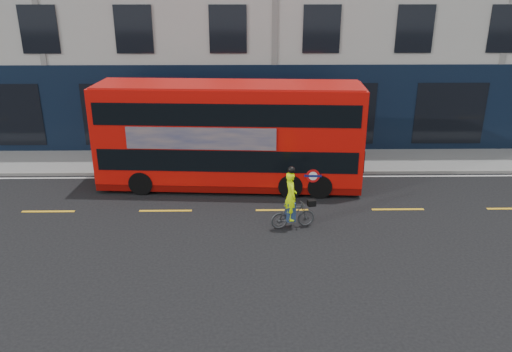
{
  "coord_description": "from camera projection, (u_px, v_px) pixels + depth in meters",
  "views": [
    {
      "loc": [
        -1.12,
        -14.09,
        7.18
      ],
      "look_at": [
        -0.9,
        1.46,
        1.28
      ],
      "focal_mm": 35.0,
      "sensor_mm": 36.0,
      "label": 1
    }
  ],
  "objects": [
    {
      "name": "lane_dashes",
      "position": [
        282.0,
        210.0,
        17.13
      ],
      "size": [
        58.0,
        0.12,
        0.01
      ],
      "primitive_type": null,
      "color": "gold",
      "rests_on": "ground"
    },
    {
      "name": "bus",
      "position": [
        230.0,
        135.0,
        18.54
      ],
      "size": [
        9.91,
        2.83,
        3.94
      ],
      "rotation": [
        0.0,
        0.0,
        -0.06
      ],
      "color": "red",
      "rests_on": "ground"
    },
    {
      "name": "ground",
      "position": [
        285.0,
        230.0,
        15.73
      ],
      "size": [
        120.0,
        120.0,
        0.0
      ],
      "primitive_type": "plane",
      "color": "black",
      "rests_on": "ground"
    },
    {
      "name": "pavement",
      "position": [
        275.0,
        161.0,
        21.79
      ],
      "size": [
        60.0,
        3.0,
        0.12
      ],
      "primitive_type": "cube",
      "color": "gray",
      "rests_on": "ground"
    },
    {
      "name": "kerb",
      "position": [
        277.0,
        173.0,
        20.38
      ],
      "size": [
        60.0,
        0.12,
        0.13
      ],
      "primitive_type": "cube",
      "color": "gray",
      "rests_on": "ground"
    },
    {
      "name": "cyclist",
      "position": [
        292.0,
        207.0,
        15.65
      ],
      "size": [
        1.49,
        0.69,
        2.07
      ],
      "rotation": [
        0.0,
        0.0,
        0.21
      ],
      "color": "#424547",
      "rests_on": "ground"
    },
    {
      "name": "road_edge_line",
      "position": [
        277.0,
        177.0,
        20.12
      ],
      "size": [
        58.0,
        0.1,
        0.01
      ],
      "primitive_type": "cube",
      "color": "silver",
      "rests_on": "ground"
    }
  ]
}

